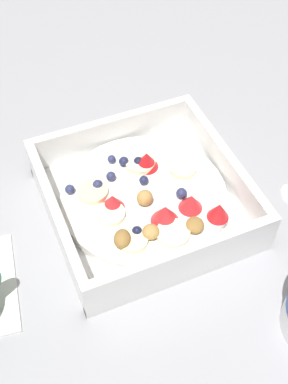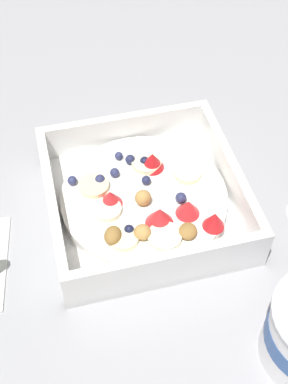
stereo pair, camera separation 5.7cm
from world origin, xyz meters
TOP-DOWN VIEW (x-y plane):
  - ground_plane at (0.00, 0.00)m, footprint 2.40×2.40m
  - fruit_bowl at (0.01, 0.02)m, footprint 0.22×0.22m

SIDE VIEW (x-z plane):
  - ground_plane at x=0.00m, z-range 0.00..0.00m
  - fruit_bowl at x=0.01m, z-range -0.01..0.05m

